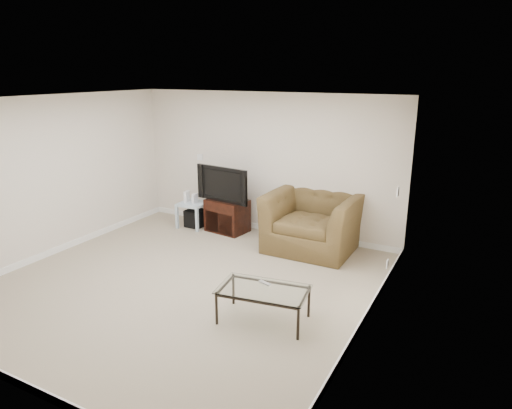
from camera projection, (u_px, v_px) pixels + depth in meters
The scene contains 18 objects.
floor at pixel (184, 283), 6.35m from camera, with size 5.00×5.00×0.00m, color tan.
ceiling at pixel (175, 100), 5.64m from camera, with size 5.00×5.00×0.00m, color white.
wall_back at pixel (265, 164), 8.12m from camera, with size 5.00×0.02×2.50m, color silver.
wall_left at pixel (51, 177), 7.12m from camera, with size 0.02×5.00×2.50m, color silver.
wall_right at pixel (369, 226), 4.87m from camera, with size 0.02×5.00×2.50m, color silver.
plate_back at pixel (200, 157), 8.73m from camera, with size 0.12×0.02×0.12m, color white.
plate_right_switch at pixel (398, 192), 6.24m from camera, with size 0.02×0.09×0.13m, color white.
plate_right_outlet at pixel (387, 264), 6.25m from camera, with size 0.02×0.08×0.12m, color white.
tv_stand at pixel (227, 216), 8.33m from camera, with size 0.72×0.50×0.60m, color black, non-canonical shape.
dvd_player at pixel (226, 206), 8.25m from camera, with size 0.36×0.25×0.05m, color black.
television at pixel (226, 183), 8.14m from camera, with size 1.02×0.20×0.63m, color black.
side_table at pixel (193, 215), 8.60m from camera, with size 0.49×0.49×0.47m, color #A6C5CF, non-canonical shape.
subwoofer at pixel (195, 218), 8.62m from camera, with size 0.32×0.32×0.32m, color black.
game_console at pixel (187, 197), 8.53m from camera, with size 0.05×0.16×0.22m, color white.
game_case at pixel (195, 199), 8.46m from camera, with size 0.05×0.14×0.19m, color silver.
recliner at pixel (313, 212), 7.42m from camera, with size 1.44×0.93×1.26m, color #4A351D.
coffee_table at pixel (263, 305), 5.35m from camera, with size 1.04×0.59×0.41m, color black, non-canonical shape.
remote at pixel (265, 283), 5.42m from camera, with size 0.16×0.05×0.02m, color #B2B2B7.
Camera 1 is at (3.59, -4.64, 2.84)m, focal length 32.00 mm.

